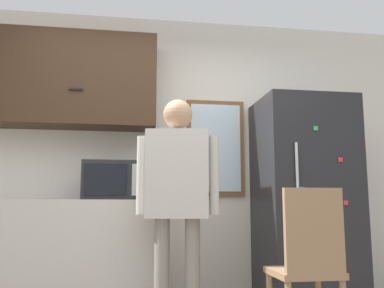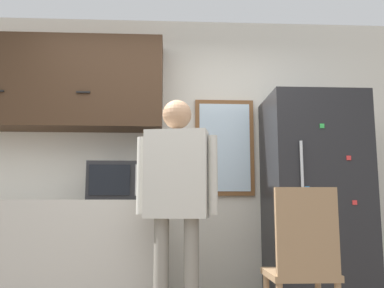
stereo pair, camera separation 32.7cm
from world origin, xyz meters
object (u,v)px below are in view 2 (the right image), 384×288
Objects in this scene: microwave at (118,181)px; chair at (303,262)px; person at (176,186)px; refrigerator at (315,201)px.

chair is at bearing -39.48° from microwave.
refrigerator is (1.21, 0.52, -0.10)m from person.
person is 1.32m from refrigerator.
refrigerator is at bearing 34.53° from person.
microwave is 0.25× the size of refrigerator.
microwave is at bearing 145.19° from person.
microwave reaches higher than chair.
microwave is at bearing -179.72° from refrigerator.
chair is (0.76, -0.52, -0.48)m from person.
refrigerator reaches higher than chair.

